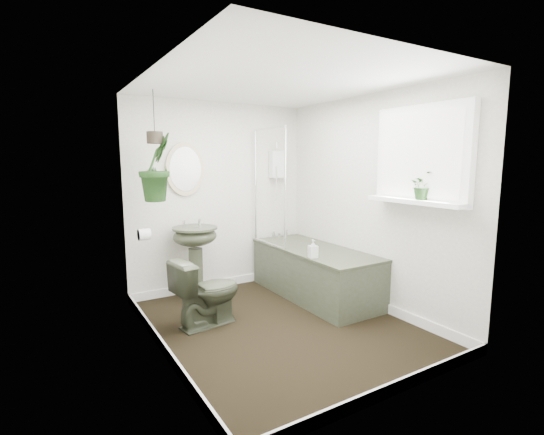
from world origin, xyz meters
TOP-DOWN VIEW (x-y plane):
  - floor at (0.00, 0.00)m, footprint 2.30×2.80m
  - ceiling at (0.00, 0.00)m, footprint 2.30×2.80m
  - wall_back at (0.00, 1.41)m, footprint 2.30×0.02m
  - wall_front at (0.00, -1.41)m, footprint 2.30×0.02m
  - wall_left at (-1.16, 0.00)m, footprint 0.02×2.80m
  - wall_right at (1.16, 0.00)m, footprint 0.02×2.80m
  - skirting at (0.00, 0.00)m, footprint 2.30×2.80m
  - bathtub at (0.80, 0.50)m, footprint 0.72×1.72m
  - bath_screen at (0.47, 0.99)m, footprint 0.04×0.72m
  - shower_box at (0.80, 1.34)m, footprint 0.20×0.10m
  - oval_mirror at (-0.45, 1.37)m, footprint 0.46×0.03m
  - wall_sconce at (-0.85, 1.36)m, footprint 0.04×0.04m
  - toilet_roll_holder at (-1.10, 0.70)m, footprint 0.11×0.11m
  - window_recess at (1.09, -0.70)m, footprint 0.08×1.00m
  - window_sill at (1.02, -0.70)m, footprint 0.18×1.00m
  - window_blinds at (1.04, -0.70)m, footprint 0.01×0.86m
  - toilet at (-0.60, 0.38)m, footprint 0.71×0.47m
  - pedestal_sink at (-0.45, 1.10)m, footprint 0.55×0.48m
  - sill_plant at (1.05, -0.76)m, footprint 0.28×0.26m
  - hanging_plant at (-0.89, 0.95)m, footprint 0.49×0.49m
  - soap_bottle at (0.51, 0.15)m, footprint 0.10×0.10m
  - hanging_pot at (-0.89, 0.95)m, footprint 0.16×0.16m

SIDE VIEW (x-z plane):
  - floor at x=0.00m, z-range -0.02..0.00m
  - skirting at x=0.00m, z-range 0.00..0.10m
  - bathtub at x=0.80m, z-range 0.00..0.58m
  - toilet at x=-0.60m, z-range 0.00..0.68m
  - pedestal_sink at x=-0.45m, z-range 0.00..0.86m
  - soap_bottle at x=0.51m, z-range 0.58..0.77m
  - toilet_roll_holder at x=-1.10m, z-range 0.84..0.96m
  - wall_back at x=0.00m, z-range 0.00..2.30m
  - wall_front at x=0.00m, z-range 0.00..2.30m
  - wall_left at x=-1.16m, z-range 0.00..2.30m
  - wall_right at x=1.16m, z-range 0.00..2.30m
  - window_sill at x=1.02m, z-range 1.21..1.25m
  - bath_screen at x=0.47m, z-range 0.58..1.98m
  - sill_plant at x=1.05m, z-range 1.25..1.51m
  - wall_sconce at x=-0.85m, z-range 1.29..1.51m
  - oval_mirror at x=-0.45m, z-range 1.19..1.81m
  - hanging_plant at x=-0.89m, z-range 1.19..1.89m
  - shower_box at x=0.80m, z-range 1.38..1.73m
  - window_recess at x=1.09m, z-range 1.20..2.10m
  - window_blinds at x=1.04m, z-range 1.27..2.03m
  - hanging_pot at x=-0.89m, z-range 1.77..1.89m
  - ceiling at x=0.00m, z-range 2.30..2.32m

